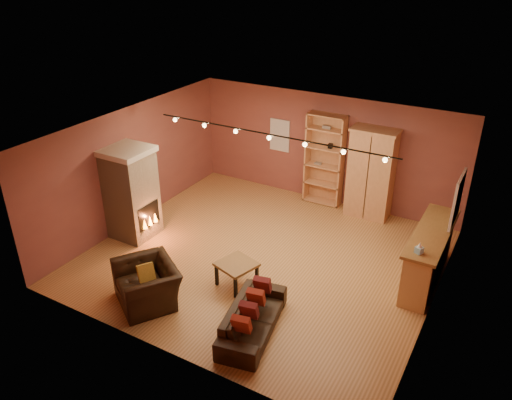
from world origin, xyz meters
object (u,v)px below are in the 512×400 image
Objects in this scene: loveseat at (253,313)px; coffee_table at (237,266)px; armoire at (371,173)px; bookcase at (326,158)px; armchair at (147,278)px; fireplace at (132,193)px; bar_counter at (428,256)px.

coffee_table is at bearing 31.92° from loveseat.
bookcase is at bearing 172.67° from armoire.
bookcase is at bearing 110.40° from armchair.
fireplace reaches higher than coffee_table.
armchair is at bearing -42.99° from fireplace.
fireplace is 1.10× the size of loveseat.
fireplace is 0.89× the size of bookcase.
coffee_table is at bearing -90.43° from bookcase.
bookcase is 4.32m from coffee_table.
coffee_table is (1.17, 1.25, -0.09)m from armchair.
armchair reaches higher than loveseat.
bar_counter reaches higher than loveseat.
fireplace is 1.50× the size of armchair.
armoire is 1.16× the size of loveseat.
loveseat is (0.90, -5.24, -0.83)m from bookcase.
loveseat is (4.00, -1.51, -0.68)m from fireplace.
bookcase is 5.67m from armchair.
loveseat is at bearing 39.82° from armchair.
fireplace is at bearing -166.58° from bar_counter.
bookcase is at bearing 89.57° from coffee_table.
loveseat is 1.36m from coffee_table.
coffee_table is at bearing -9.63° from fireplace.
loveseat is at bearing -80.24° from bookcase.
bar_counter is 1.22× the size of loveseat.
bookcase is 1.23× the size of loveseat.
armoire is (1.25, -0.16, -0.08)m from bookcase.
armchair is 1.70× the size of coffee_table.
bar_counter is at bearing 69.65° from armchair.
armoire is at bearing -15.25° from loveseat.
bookcase is 5.38m from loveseat.
fireplace is 2.65m from armchair.
bar_counter is 1.66× the size of armchair.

